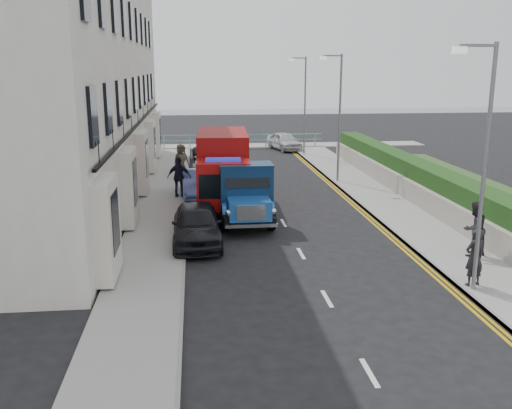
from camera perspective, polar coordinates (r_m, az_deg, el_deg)
name	(u,v)px	position (r m, az deg, el deg)	size (l,w,h in m)	color
ground	(313,274)	(18.19, 5.68, -6.91)	(120.00, 120.00, 0.00)	black
pavement_west	(161,208)	(26.47, -9.44, -0.30)	(2.40, 38.00, 0.12)	gray
pavement_east	(384,202)	(27.88, 12.63, 0.26)	(2.60, 38.00, 0.12)	gray
promenade	(240,146)	(46.23, -1.63, 5.85)	(30.00, 2.50, 0.12)	gray
sea_plane	(221,115)	(77.00, -3.48, 8.95)	(120.00, 120.00, 0.00)	slate
terrace_west	(72,49)	(30.24, -17.94, 14.56)	(6.31, 30.20, 14.25)	white
garden_east	(423,184)	(28.37, 16.38, 2.00)	(1.45, 28.00, 1.75)	#B2AD9E
seafront_railing	(241,141)	(45.37, -1.55, 6.37)	(13.00, 0.08, 1.11)	#59B2A5
lamp_near	(482,156)	(16.75, 21.63, 4.54)	(1.23, 0.18, 7.00)	slate
lamp_mid	(338,111)	(31.71, 8.17, 9.26)	(1.23, 0.18, 7.00)	slate
lamp_far	(303,100)	(41.45, 4.75, 10.37)	(1.23, 0.18, 7.00)	slate
bedford_lorry	(246,197)	(23.27, -1.05, 0.75)	(2.23, 5.41, 2.53)	black
red_lorry	(223,169)	(26.08, -3.33, 3.61)	(2.48, 6.62, 3.42)	black
parked_car_front	(197,224)	(20.96, -5.94, -1.97)	(1.77, 4.39, 1.50)	black
parked_car_mid	(196,183)	(28.72, -6.04, 2.13)	(1.38, 3.97, 1.31)	#617FD1
parked_car_rear	(212,160)	(35.12, -4.45, 4.44)	(2.09, 5.14, 1.49)	#B6B5BA
seafront_car_left	(212,152)	(39.09, -4.40, 5.24)	(2.14, 4.63, 1.29)	black
seafront_car_right	(284,141)	(44.56, 2.85, 6.35)	(1.61, 4.00, 1.36)	silver
pedestrian_east_near	(474,257)	(17.77, 21.00, -4.95)	(0.63, 0.41, 1.72)	#222227
pedestrian_east_far	(474,229)	(20.50, 20.99, -2.27)	(0.92, 0.71, 1.89)	#2C2730
pedestrian_west_near	(179,177)	(28.07, -7.69, 2.74)	(1.15, 0.48, 1.96)	black
pedestrian_west_far	(181,161)	(32.86, -7.49, 4.33)	(0.95, 0.62, 1.94)	#443B31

